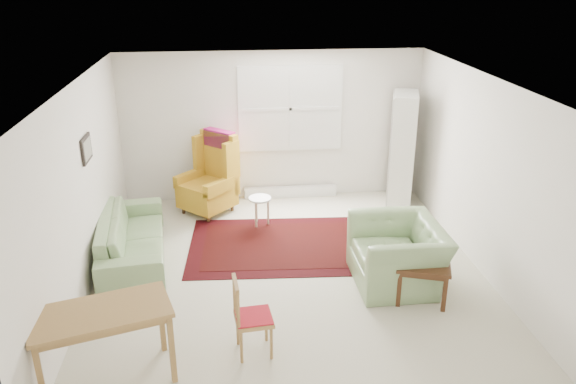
{
  "coord_description": "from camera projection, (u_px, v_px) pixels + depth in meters",
  "views": [
    {
      "loc": [
        -0.71,
        -6.33,
        3.74
      ],
      "look_at": [
        0.0,
        0.3,
        1.05
      ],
      "focal_mm": 35.0,
      "sensor_mm": 36.0,
      "label": 1
    }
  ],
  "objects": [
    {
      "name": "stool",
      "position": [
        260.0,
        211.0,
        8.64
      ],
      "size": [
        0.38,
        0.38,
        0.46
      ],
      "primitive_type": null,
      "rotation": [
        0.0,
        0.0,
        -0.09
      ],
      "color": "white",
      "rests_on": "ground"
    },
    {
      "name": "room",
      "position": [
        290.0,
        179.0,
        7.03
      ],
      "size": [
        5.04,
        5.54,
        2.51
      ],
      "color": "beige",
      "rests_on": "ground"
    },
    {
      "name": "desk_chair",
      "position": [
        254.0,
        316.0,
        5.71
      ],
      "size": [
        0.41,
        0.41,
        0.86
      ],
      "primitive_type": null,
      "rotation": [
        0.0,
        0.0,
        1.67
      ],
      "color": "olive",
      "rests_on": "ground"
    },
    {
      "name": "coffee_table",
      "position": [
        422.0,
        278.0,
        6.74
      ],
      "size": [
        0.78,
        0.78,
        0.51
      ],
      "primitive_type": null,
      "rotation": [
        0.0,
        0.0,
        -0.32
      ],
      "color": "#452715",
      "rests_on": "ground"
    },
    {
      "name": "wingback_chair",
      "position": [
        206.0,
        174.0,
        8.94
      ],
      "size": [
        1.1,
        1.1,
        1.31
      ],
      "primitive_type": null,
      "rotation": [
        0.0,
        0.0,
        -0.75
      ],
      "color": "#BB881C",
      "rests_on": "ground"
    },
    {
      "name": "rug",
      "position": [
        289.0,
        244.0,
        8.08
      ],
      "size": [
        2.95,
        1.99,
        0.03
      ],
      "primitive_type": null,
      "rotation": [
        0.0,
        0.0,
        -0.06
      ],
      "color": "black",
      "rests_on": "ground"
    },
    {
      "name": "desk",
      "position": [
        106.0,
        346.0,
        5.32
      ],
      "size": [
        1.38,
        0.96,
        0.79
      ],
      "primitive_type": null,
      "rotation": [
        0.0,
        0.0,
        0.29
      ],
      "color": "olive",
      "rests_on": "ground"
    },
    {
      "name": "cabinet",
      "position": [
        402.0,
        150.0,
        9.22
      ],
      "size": [
        0.59,
        0.83,
        1.87
      ],
      "primitive_type": null,
      "rotation": [
        0.0,
        0.0,
        -0.29
      ],
      "color": "silver",
      "rests_on": "ground"
    },
    {
      "name": "armchair",
      "position": [
        398.0,
        248.0,
        7.0
      ],
      "size": [
        1.06,
        1.21,
        0.94
      ],
      "primitive_type": "imported",
      "rotation": [
        0.0,
        0.0,
        -1.56
      ],
      "color": "#7D9D68",
      "rests_on": "ground"
    },
    {
      "name": "sofa",
      "position": [
        131.0,
        228.0,
        7.62
      ],
      "size": [
        1.06,
        2.2,
        0.86
      ],
      "primitive_type": "imported",
      "rotation": [
        0.0,
        0.0,
        1.68
      ],
      "color": "#7D9D68",
      "rests_on": "ground"
    }
  ]
}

